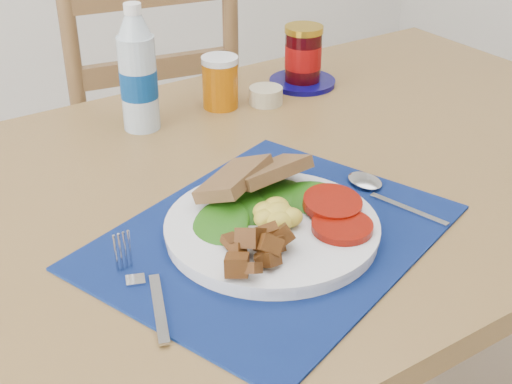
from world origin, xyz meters
TOP-DOWN VIEW (x-y plane):
  - table at (0.00, 0.20)m, footprint 1.40×0.90m
  - chair_far at (0.04, 0.90)m, footprint 0.49×0.48m
  - placemat at (-0.17, 0.04)m, footprint 0.58×0.52m
  - breakfast_plate at (-0.18, 0.04)m, footprint 0.29×0.29m
  - fork at (-0.38, 0.03)m, footprint 0.06×0.19m
  - spoon at (0.03, 0.05)m, footprint 0.05×0.19m
  - water_bottle at (-0.16, 0.48)m, footprint 0.07×0.07m
  - juice_glass at (0.01, 0.48)m, footprint 0.07×0.07m
  - ramekin at (0.09, 0.44)m, footprint 0.07×0.07m
  - jam_on_saucer at (0.21, 0.49)m, footprint 0.14×0.14m

SIDE VIEW (x-z plane):
  - chair_far at x=0.04m, z-range 0.00..1.16m
  - table at x=0.00m, z-range 0.29..1.04m
  - placemat at x=-0.17m, z-range 0.75..0.75m
  - fork at x=-0.38m, z-range 0.75..0.76m
  - spoon at x=0.03m, z-range 0.75..0.76m
  - ramekin at x=0.09m, z-range 0.75..0.78m
  - breakfast_plate at x=-0.18m, z-range 0.74..0.81m
  - juice_glass at x=0.01m, z-range 0.75..0.85m
  - jam_on_saucer at x=0.21m, z-range 0.74..0.87m
  - water_bottle at x=-0.16m, z-range 0.74..0.97m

